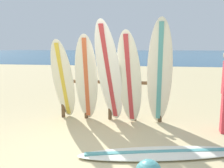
{
  "coord_description": "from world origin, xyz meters",
  "views": [
    {
      "loc": [
        1.17,
        -3.46,
        1.78
      ],
      "look_at": [
        0.21,
        2.44,
        0.83
      ],
      "focal_mm": 38.48,
      "sensor_mm": 36.0,
      "label": 1
    }
  ],
  "objects_px": {
    "surfboard_leaning_center_left": "(109,74)",
    "small_boat_offshore": "(115,58)",
    "surfboard_rack": "(110,94)",
    "surfboard_leaning_left": "(86,79)",
    "surfboard_lying_on_sand": "(162,153)",
    "surfboard_leaning_center": "(129,79)",
    "surfboard_leaning_far_left": "(63,81)",
    "surfboard_leaning_center_right": "(160,73)"
  },
  "relations": [
    {
      "from": "surfboard_leaning_far_left",
      "to": "surfboard_leaning_center_left",
      "type": "height_order",
      "value": "surfboard_leaning_center_left"
    },
    {
      "from": "surfboard_leaning_left",
      "to": "small_boat_offshore",
      "type": "distance_m",
      "value": 26.66
    },
    {
      "from": "surfboard_leaning_left",
      "to": "surfboard_leaning_center_left",
      "type": "bearing_deg",
      "value": -14.03
    },
    {
      "from": "surfboard_leaning_far_left",
      "to": "surfboard_leaning_center_left",
      "type": "xyz_separation_m",
      "value": [
        1.12,
        -0.14,
        0.19
      ]
    },
    {
      "from": "surfboard_rack",
      "to": "surfboard_leaning_far_left",
      "type": "relative_size",
      "value": 1.29
    },
    {
      "from": "surfboard_leaning_center",
      "to": "surfboard_leaning_far_left",
      "type": "bearing_deg",
      "value": 174.75
    },
    {
      "from": "surfboard_leaning_far_left",
      "to": "surfboard_leaning_center_left",
      "type": "bearing_deg",
      "value": -7.09
    },
    {
      "from": "surfboard_leaning_center_left",
      "to": "surfboard_lying_on_sand",
      "type": "xyz_separation_m",
      "value": [
        1.13,
        -1.39,
        -1.13
      ]
    },
    {
      "from": "surfboard_leaning_center",
      "to": "surfboard_leaning_center_right",
      "type": "distance_m",
      "value": 0.68
    },
    {
      "from": "surfboard_leaning_center_right",
      "to": "small_boat_offshore",
      "type": "bearing_deg",
      "value": 100.68
    },
    {
      "from": "surfboard_rack",
      "to": "surfboard_lying_on_sand",
      "type": "xyz_separation_m",
      "value": [
        1.19,
        -1.8,
        -0.6
      ]
    },
    {
      "from": "surfboard_rack",
      "to": "surfboard_leaning_center_right",
      "type": "relative_size",
      "value": 1.05
    },
    {
      "from": "surfboard_leaning_center",
      "to": "small_boat_offshore",
      "type": "relative_size",
      "value": 0.77
    },
    {
      "from": "small_boat_offshore",
      "to": "surfboard_lying_on_sand",
      "type": "bearing_deg",
      "value": -79.84
    },
    {
      "from": "surfboard_leaning_far_left",
      "to": "surfboard_leaning_center_left",
      "type": "relative_size",
      "value": 0.83
    },
    {
      "from": "surfboard_leaning_left",
      "to": "small_boat_offshore",
      "type": "bearing_deg",
      "value": 97.16
    },
    {
      "from": "surfboard_leaning_left",
      "to": "surfboard_leaning_center_right",
      "type": "relative_size",
      "value": 0.86
    },
    {
      "from": "surfboard_rack",
      "to": "surfboard_leaning_center_left",
      "type": "xyz_separation_m",
      "value": [
        0.05,
        -0.41,
        0.53
      ]
    },
    {
      "from": "surfboard_rack",
      "to": "small_boat_offshore",
      "type": "distance_m",
      "value": 26.45
    },
    {
      "from": "surfboard_leaning_center_right",
      "to": "surfboard_lying_on_sand",
      "type": "bearing_deg",
      "value": -88.85
    },
    {
      "from": "surfboard_rack",
      "to": "surfboard_lying_on_sand",
      "type": "bearing_deg",
      "value": -56.67
    },
    {
      "from": "surfboard_leaning_center_right",
      "to": "small_boat_offshore",
      "type": "height_order",
      "value": "surfboard_leaning_center_right"
    },
    {
      "from": "surfboard_leaning_left",
      "to": "surfboard_leaning_center_left",
      "type": "xyz_separation_m",
      "value": [
        0.56,
        -0.14,
        0.14
      ]
    },
    {
      "from": "surfboard_lying_on_sand",
      "to": "small_boat_offshore",
      "type": "distance_m",
      "value": 28.42
    },
    {
      "from": "surfboard_leaning_center_left",
      "to": "small_boat_offshore",
      "type": "xyz_separation_m",
      "value": [
        -3.88,
        26.58,
        -0.91
      ]
    },
    {
      "from": "surfboard_leaning_left",
      "to": "surfboard_leaning_center_left",
      "type": "relative_size",
      "value": 0.88
    },
    {
      "from": "surfboard_leaning_far_left",
      "to": "surfboard_leaning_center",
      "type": "relative_size",
      "value": 0.92
    },
    {
      "from": "surfboard_rack",
      "to": "surfboard_leaning_center_right",
      "type": "height_order",
      "value": "surfboard_leaning_center_right"
    },
    {
      "from": "surfboard_rack",
      "to": "small_boat_offshore",
      "type": "height_order",
      "value": "surfboard_rack"
    },
    {
      "from": "surfboard_leaning_center_left",
      "to": "surfboard_leaning_center",
      "type": "bearing_deg",
      "value": -0.6
    },
    {
      "from": "small_boat_offshore",
      "to": "surfboard_leaning_center",
      "type": "bearing_deg",
      "value": -80.75
    },
    {
      "from": "surfboard_leaning_left",
      "to": "surfboard_leaning_center_right",
      "type": "distance_m",
      "value": 1.67
    },
    {
      "from": "surfboard_lying_on_sand",
      "to": "surfboard_leaning_center",
      "type": "bearing_deg",
      "value": 116.26
    },
    {
      "from": "surfboard_leaning_left",
      "to": "surfboard_lying_on_sand",
      "type": "distance_m",
      "value": 2.49
    },
    {
      "from": "surfboard_leaning_left",
      "to": "surfboard_lying_on_sand",
      "type": "height_order",
      "value": "surfboard_leaning_left"
    },
    {
      "from": "surfboard_leaning_far_left",
      "to": "surfboard_lying_on_sand",
      "type": "height_order",
      "value": "surfboard_leaning_far_left"
    },
    {
      "from": "surfboard_rack",
      "to": "surfboard_lying_on_sand",
      "type": "height_order",
      "value": "surfboard_rack"
    },
    {
      "from": "surfboard_leaning_center_left",
      "to": "surfboard_leaning_center_right",
      "type": "relative_size",
      "value": 0.98
    },
    {
      "from": "surfboard_leaning_center",
      "to": "surfboard_lying_on_sand",
      "type": "distance_m",
      "value": 1.85
    },
    {
      "from": "surfboard_leaning_far_left",
      "to": "surfboard_leaning_left",
      "type": "xyz_separation_m",
      "value": [
        0.56,
        0.0,
        0.05
      ]
    },
    {
      "from": "surfboard_rack",
      "to": "surfboard_leaning_left",
      "type": "height_order",
      "value": "surfboard_leaning_left"
    },
    {
      "from": "surfboard_rack",
      "to": "surfboard_leaning_left",
      "type": "distance_m",
      "value": 0.69
    }
  ]
}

